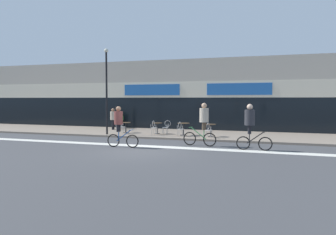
# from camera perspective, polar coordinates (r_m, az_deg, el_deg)

# --- Properties ---
(ground_plane) EXTENTS (120.00, 120.00, 0.00)m
(ground_plane) POSITION_cam_1_polar(r_m,az_deg,el_deg) (15.20, -4.91, -5.92)
(ground_plane) COLOR #424244
(sidewalk_slab) EXTENTS (40.00, 5.50, 0.12)m
(sidewalk_slab) POSITION_cam_1_polar(r_m,az_deg,el_deg) (21.98, 2.63, -2.91)
(sidewalk_slab) COLOR gray
(sidewalk_slab) RESTS_ON ground
(storefront_facade) EXTENTS (40.00, 4.06, 5.41)m
(storefront_facade) POSITION_cam_1_polar(r_m,az_deg,el_deg) (26.42, 5.45, 3.84)
(storefront_facade) COLOR #B2A899
(storefront_facade) RESTS_ON ground
(bike_lane_stripe) EXTENTS (36.00, 0.70, 0.01)m
(bike_lane_stripe) POSITION_cam_1_polar(r_m,az_deg,el_deg) (16.73, -2.63, -5.06)
(bike_lane_stripe) COLOR silver
(bike_lane_stripe) RESTS_ON ground
(bistro_table_0) EXTENTS (0.67, 0.67, 0.70)m
(bistro_table_0) POSITION_cam_1_polar(r_m,az_deg,el_deg) (22.44, -7.36, -1.36)
(bistro_table_0) COLOR black
(bistro_table_0) RESTS_ON sidewalk_slab
(bistro_table_1) EXTENTS (0.66, 0.66, 0.73)m
(bistro_table_1) POSITION_cam_1_polar(r_m,az_deg,el_deg) (21.57, -1.88, -1.49)
(bistro_table_1) COLOR black
(bistro_table_1) RESTS_ON sidewalk_slab
(bistro_table_2) EXTENTS (0.77, 0.77, 0.78)m
(bistro_table_2) POSITION_cam_1_polar(r_m,az_deg,el_deg) (20.70, 2.70, -1.57)
(bistro_table_2) COLOR black
(bistro_table_2) RESTS_ON sidewalk_slab
(bistro_table_3) EXTENTS (0.62, 0.62, 0.76)m
(bistro_table_3) POSITION_cam_1_polar(r_m,az_deg,el_deg) (20.15, 7.45, -1.79)
(bistro_table_3) COLOR black
(bistro_table_3) RESTS_ON sidewalk_slab
(cafe_chair_0_near) EXTENTS (0.44, 0.60, 0.90)m
(cafe_chair_0_near) POSITION_cam_1_polar(r_m,az_deg,el_deg) (21.88, -8.09, -1.44)
(cafe_chair_0_near) COLOR #B7B2AD
(cafe_chair_0_near) RESTS_ON sidewalk_slab
(cafe_chair_1_near) EXTENTS (0.41, 0.58, 0.90)m
(cafe_chair_1_near) POSITION_cam_1_polar(r_m,az_deg,el_deg) (20.99, -2.47, -1.62)
(cafe_chair_1_near) COLOR #B7B2AD
(cafe_chair_1_near) RESTS_ON sidewalk_slab
(cafe_chair_1_side) EXTENTS (0.59, 0.43, 0.90)m
(cafe_chair_1_side) POSITION_cam_1_polar(r_m,az_deg,el_deg) (21.37, -0.30, -1.53)
(cafe_chair_1_side) COLOR #B7B2AD
(cafe_chair_1_side) RESTS_ON sidewalk_slab
(cafe_chair_2_near) EXTENTS (0.45, 0.60, 0.90)m
(cafe_chair_2_near) POSITION_cam_1_polar(r_m,az_deg,el_deg) (20.11, 2.18, -1.83)
(cafe_chair_2_near) COLOR #B7B2AD
(cafe_chair_2_near) RESTS_ON sidewalk_slab
(cafe_chair_3_near) EXTENTS (0.45, 0.60, 0.90)m
(cafe_chair_3_near) POSITION_cam_1_polar(r_m,az_deg,el_deg) (19.54, 7.07, -2.00)
(cafe_chair_3_near) COLOR #B7B2AD
(cafe_chair_3_near) RESTS_ON sidewalk_slab
(planter_pot) EXTENTS (0.78, 0.78, 1.23)m
(planter_pot) POSITION_cam_1_polar(r_m,az_deg,el_deg) (26.18, -8.56, -0.33)
(planter_pot) COLOR #4C4C51
(planter_pot) RESTS_ON sidewalk_slab
(lamp_post) EXTENTS (0.26, 0.26, 5.53)m
(lamp_post) POSITION_cam_1_polar(r_m,az_deg,el_deg) (21.58, -10.65, 5.52)
(lamp_post) COLOR black
(lamp_post) RESTS_ON sidewalk_slab
(cyclist_0) EXTENTS (1.67, 0.51, 2.05)m
(cyclist_0) POSITION_cam_1_polar(r_m,az_deg,el_deg) (16.51, -8.44, -1.02)
(cyclist_0) COLOR black
(cyclist_0) RESTS_ON ground
(cyclist_1) EXTENTS (1.66, 0.53, 2.18)m
(cyclist_1) POSITION_cam_1_polar(r_m,az_deg,el_deg) (15.88, 14.17, -0.84)
(cyclist_1) COLOR black
(cyclist_1) RESTS_ON ground
(cyclist_2) EXTENTS (1.78, 0.56, 2.22)m
(cyclist_2) POSITION_cam_1_polar(r_m,az_deg,el_deg) (16.84, 6.12, -0.56)
(cyclist_2) COLOR black
(cyclist_2) RESTS_ON ground
(pedestrian_near_end) EXTENTS (0.45, 0.45, 1.60)m
(pedestrian_near_end) POSITION_cam_1_polar(r_m,az_deg,el_deg) (24.79, -9.55, 0.09)
(pedestrian_near_end) COLOR black
(pedestrian_near_end) RESTS_ON sidewalk_slab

